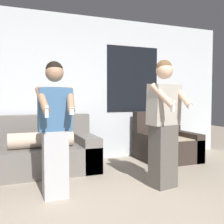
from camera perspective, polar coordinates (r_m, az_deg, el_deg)
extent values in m
cube|color=silver|center=(4.92, -8.77, 5.07)|extent=(6.49, 0.06, 2.70)
cube|color=black|center=(5.30, 4.53, 7.11)|extent=(1.10, 0.01, 1.30)
cube|color=slate|center=(4.37, -15.26, -9.86)|extent=(1.76, 0.97, 0.41)
cube|color=slate|center=(4.66, -15.81, -3.52)|extent=(1.76, 0.22, 0.48)
cube|color=slate|center=(4.49, -5.70, -8.50)|extent=(0.28, 0.97, 0.55)
cylinder|color=#CCB299|center=(4.19, -15.15, -5.87)|extent=(0.97, 0.24, 0.24)
cube|color=#332823|center=(5.10, 11.89, -7.91)|extent=(0.99, 0.94, 0.42)
cube|color=#332823|center=(5.35, 9.78, -2.46)|extent=(0.99, 0.20, 0.49)
cube|color=#332823|center=(4.88, 7.87, -7.76)|extent=(0.18, 0.94, 0.52)
cube|color=#332823|center=(5.32, 15.58, -6.95)|extent=(0.18, 0.94, 0.52)
cube|color=tan|center=(5.02, 12.21, -5.58)|extent=(0.84, 0.75, 0.01)
cube|color=#A87F56|center=(5.10, 11.51, -3.34)|extent=(0.36, 0.14, 0.36)
cube|color=#B2B2B7|center=(3.23, -12.25, -10.98)|extent=(0.28, 0.24, 0.79)
cube|color=#3D6693|center=(3.12, -12.35, 0.59)|extent=(0.38, 0.27, 0.52)
sphere|color=#A37A5B|center=(3.12, -12.42, 8.31)|extent=(0.21, 0.21, 0.21)
sphere|color=black|center=(3.14, -12.46, 8.96)|extent=(0.20, 0.20, 0.20)
cylinder|color=#A37A5B|center=(2.95, -14.91, 2.61)|extent=(0.13, 0.36, 0.30)
cube|color=white|center=(2.81, -14.08, 0.14)|extent=(0.04, 0.04, 0.13)
cylinder|color=#A37A5B|center=(3.00, -9.02, 2.68)|extent=(0.14, 0.36, 0.30)
cube|color=white|center=(2.85, -8.84, 0.24)|extent=(0.04, 0.04, 0.08)
cube|color=#56514C|center=(3.56, 11.04, -9.37)|extent=(0.35, 0.30, 0.82)
cube|color=#ADA89E|center=(3.47, 11.23, 1.58)|extent=(0.45, 0.32, 0.54)
sphere|color=#DBAD8E|center=(3.49, 11.34, 8.79)|extent=(0.22, 0.22, 0.22)
sphere|color=brown|center=(3.50, 11.26, 9.40)|extent=(0.21, 0.21, 0.21)
cylinder|color=#DBAD8E|center=(3.24, 10.89, 3.56)|extent=(0.20, 0.36, 0.31)
cube|color=white|center=(3.16, 13.08, 1.27)|extent=(0.04, 0.04, 0.13)
cylinder|color=#DBAD8E|center=(3.49, 14.99, 3.48)|extent=(0.09, 0.36, 0.31)
cube|color=white|center=(3.37, 16.54, 1.33)|extent=(0.05, 0.04, 0.08)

